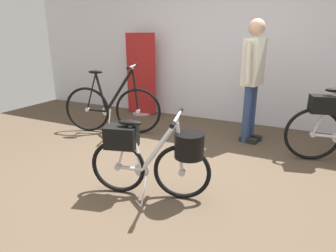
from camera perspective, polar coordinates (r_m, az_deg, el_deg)
The scene contains 6 objects.
ground_plane at distance 2.95m, azimuth -2.35°, elevation -11.46°, with size 8.06×8.06×0.00m, color brown.
back_wall at distance 5.00m, azimuth 12.16°, elevation 18.21°, with size 8.06×0.10×3.04m, color silver.
floor_banner_stand at distance 5.38m, azimuth -5.41°, elevation 9.24°, with size 0.60×0.36×1.49m.
folding_bike_foreground at distance 2.57m, azimuth -2.79°, elevation -5.57°, with size 1.10×0.52×0.80m.
display_bike_left at distance 4.43m, azimuth -11.10°, elevation 3.61°, with size 1.43×0.62×1.04m.
visitor_near_wall at distance 4.04m, azimuth 16.64°, elevation 9.88°, with size 0.33×0.52×1.65m.
Camera 1 is at (1.23, -2.27, 1.43)m, focal length 30.44 mm.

